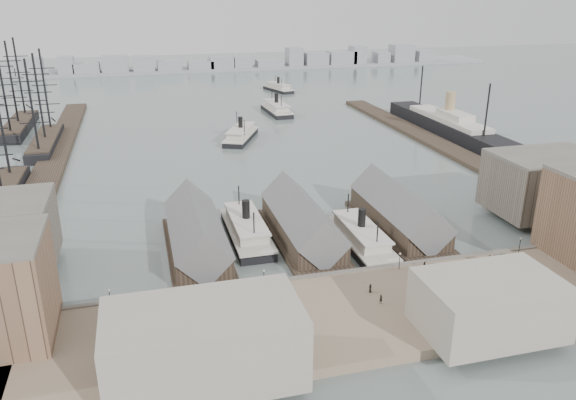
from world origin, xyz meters
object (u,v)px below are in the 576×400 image
object	(u,v)px
ferry_docked_west	(247,229)
tram	(510,271)
horse_cart_right	(437,312)
ocean_steamer	(448,125)
horse_cart_left	(125,330)
horse_cart_center	(294,321)

from	to	relation	value
ferry_docked_west	tram	world-z (taller)	ferry_docked_west
tram	horse_cart_right	distance (m)	23.42
ocean_steamer	horse_cart_left	bearing A→B (deg)	-137.54
tram	horse_cart_left	size ratio (longest dim) A/B	2.17
horse_cart_center	horse_cart_right	xyz separation A→B (m)	(26.45, -3.73, -0.03)
ocean_steamer	tram	bearing A→B (deg)	-114.72
tram	horse_cart_center	distance (m)	48.45
ocean_steamer	horse_cart_left	distance (m)	181.94
ferry_docked_west	horse_cart_center	xyz separation A→B (m)	(0.21, -43.73, 0.32)
horse_cart_center	horse_cart_right	world-z (taller)	horse_cart_center
ocean_steamer	tram	distance (m)	135.32
ferry_docked_west	horse_cart_right	bearing A→B (deg)	-60.68
ferry_docked_west	horse_cart_left	distance (m)	48.51
ocean_steamer	tram	size ratio (longest dim) A/B	8.88
horse_cart_left	horse_cart_center	world-z (taller)	horse_cart_center
horse_cart_left	horse_cart_right	distance (m)	56.57
ferry_docked_west	horse_cart_left	xyz separation A→B (m)	(-29.23, -38.71, 0.26)
ocean_steamer	horse_cart_right	bearing A→B (deg)	-120.77
horse_cart_left	horse_cart_center	size ratio (longest dim) A/B	0.93
tram	horse_cart_center	size ratio (longest dim) A/B	2.02
tram	horse_cart_right	world-z (taller)	tram
horse_cart_center	horse_cart_left	bearing A→B (deg)	92.02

